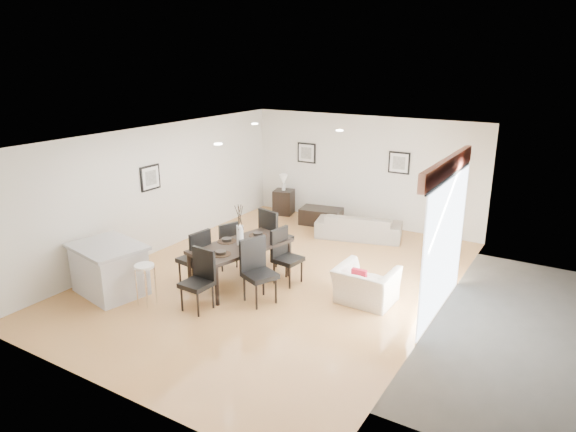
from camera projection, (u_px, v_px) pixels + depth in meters
The scene contains 26 objects.
ground at pixel (277, 278), 9.77m from camera, with size 8.00×8.00×0.00m, color tan.
wall_back at pixel (364, 171), 12.64m from camera, with size 6.00×0.04×2.70m, color silver.
wall_front at pixel (97, 293), 6.10m from camera, with size 6.00×0.04×2.70m, color silver.
wall_left at pixel (157, 190), 10.85m from camera, with size 0.04×8.00×2.70m, color silver.
wall_right at pixel (442, 240), 7.89m from camera, with size 0.04×8.00×2.70m, color silver.
ceiling at pixel (277, 137), 8.97m from camera, with size 6.00×8.00×0.02m, color white.
sofa at pixel (359, 226), 11.88m from camera, with size 1.95×0.76×0.57m, color gray.
armchair at pixel (366, 285), 8.73m from camera, with size 0.98×0.85×0.63m, color white.
dining_table at pixel (240, 248), 9.37m from camera, with size 1.34×2.01×0.77m.
dining_chair_wnear at pixel (197, 255), 9.33m from camera, with size 0.53×0.53×1.06m.
dining_chair_wfar at pixel (227, 243), 10.09m from camera, with size 0.56×0.56×0.96m.
dining_chair_enear at pixel (257, 267), 8.73m from camera, with size 0.65×0.65×1.11m.
dining_chair_efar at pixel (284, 253), 9.47m from camera, with size 0.51×0.51×1.04m.
dining_chair_head at pixel (200, 276), 8.47m from camera, with size 0.48×0.48×1.03m.
dining_chair_foot at pixel (273, 233), 10.32m from camera, with size 0.63×0.63×1.15m.
vase at pixel (240, 228), 9.26m from camera, with size 0.97×1.49×0.76m.
coffee_table at pixel (321, 216), 12.90m from camera, with size 1.01×0.61×0.41m, color black.
side_table at pixel (284, 202), 13.70m from camera, with size 0.49×0.49×0.65m, color black.
table_lamp at pixel (284, 180), 13.52m from camera, with size 0.22×0.22×0.42m.
cushion at pixel (359, 277), 8.65m from camera, with size 0.26×0.08×0.26m, color #AB1627.
kitchen_island at pixel (109, 269), 9.07m from camera, with size 1.46×1.23×0.90m.
bar_stool at pixel (145, 271), 8.58m from camera, with size 0.33×0.33×0.72m.
framed_print_back_left at pixel (307, 153), 13.31m from camera, with size 0.52×0.04×0.52m.
framed_print_back_right at pixel (399, 163), 12.08m from camera, with size 0.52×0.04×0.52m.
framed_print_left_wall at pixel (150, 178), 10.58m from camera, with size 0.04×0.52×0.52m.
sliding_door at pixel (446, 215), 8.06m from camera, with size 0.12×2.70×2.57m.
Camera 1 is at (4.81, -7.58, 4.04)m, focal length 32.00 mm.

